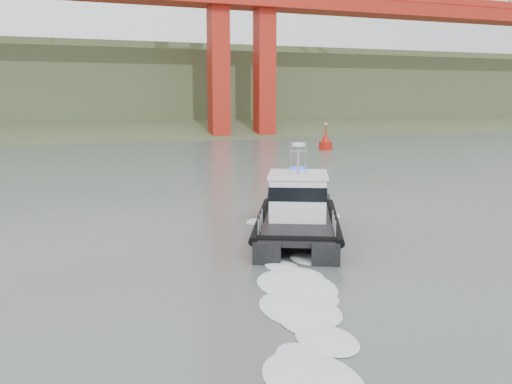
% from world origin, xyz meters
% --- Properties ---
extents(ground, '(400.00, 400.00, 0.00)m').
position_xyz_m(ground, '(0.00, 0.00, 0.00)').
color(ground, '#4E5D58').
rests_on(ground, ground).
extents(headlands, '(500.00, 105.36, 27.12)m').
position_xyz_m(headlands, '(0.00, 125.50, 7.05)').
color(headlands, '#374628').
rests_on(headlands, ground).
extents(patrol_boat, '(7.34, 10.18, 4.67)m').
position_xyz_m(patrol_boat, '(1.25, 9.53, 1.17)').
color(patrol_boat, black).
rests_on(patrol_boat, ground).
extents(nav_buoy, '(1.75, 1.75, 3.64)m').
position_xyz_m(nav_buoy, '(24.51, 50.31, 0.96)').
color(nav_buoy, '#AA160B').
rests_on(nav_buoy, ground).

